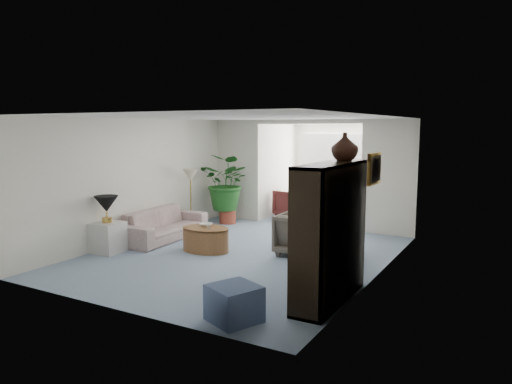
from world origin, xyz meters
The scene contains 26 objects.
floor centered at (0.00, 0.00, 0.00)m, with size 6.00×6.00×0.00m, color #8AA0B7.
sunroom_floor centered at (0.00, 4.10, 0.00)m, with size 2.60×2.60×0.00m, color #8AA0B7.
back_pier_left centered at (-1.90, 3.00, 1.25)m, with size 1.20×0.12×2.50m, color white.
back_pier_right centered at (1.90, 3.00, 1.25)m, with size 1.20×0.12×2.50m, color white.
back_header centered at (0.00, 3.00, 2.45)m, with size 2.60×0.12×0.10m, color white.
window_pane centered at (0.00, 5.18, 1.40)m, with size 2.20×0.02×1.50m, color white.
window_blinds centered at (0.00, 5.15, 1.40)m, with size 2.20×0.02×1.50m, color white.
framed_picture centered at (2.46, -0.10, 1.70)m, with size 0.04×0.50×0.40m, color #C0B499.
sofa centered at (-2.07, 0.34, 0.31)m, with size 2.14×0.84×0.63m, color beige.
end_table centered at (-2.27, -1.01, 0.28)m, with size 0.52×0.52×0.57m, color silver.
table_lamp centered at (-2.27, -1.01, 0.92)m, with size 0.44×0.44×0.30m, color black.
floor_lamp centered at (-2.16, 1.40, 1.25)m, with size 0.36×0.36×0.28m, color beige.
coffee_table centered at (-0.74, -0.03, 0.23)m, with size 0.95×0.95×0.45m, color #945B36.
coffee_bowl centered at (-0.79, 0.07, 0.48)m, with size 0.24×0.24×0.06m, color silver.
coffee_cup centered at (-0.59, -0.13, 0.50)m, with size 0.10×0.10×0.09m, color beige.
wingback_chair centered at (0.96, 0.62, 0.39)m, with size 0.82×0.85×0.77m, color #675D51.
side_table_dark centered at (1.66, 0.92, 0.32)m, with size 0.54×0.43×0.65m, color black.
entertainment_cabinet centered at (2.23, -1.35, 0.93)m, with size 0.45×1.67×1.86m, color black.
cabinet_urn centered at (2.23, -0.85, 2.06)m, with size 0.37×0.37×0.39m, color #321810.
ottoman centered at (1.48, -2.56, 0.22)m, with size 0.55×0.55×0.44m, color #4A5F80.
plant_pot centered at (-1.81, 2.40, 0.16)m, with size 0.40×0.40×0.32m, color #A54230.
house_plant centered at (-1.81, 2.40, 1.00)m, with size 1.23×1.06×1.36m, color #205C1F.
sunroom_chair_blue centered at (0.70, 3.96, 0.35)m, with size 0.76×0.78×0.71m, color #4A5F80.
sunroom_chair_maroon centered at (-0.80, 3.96, 0.36)m, with size 0.77×0.79×0.72m, color #5D251F.
sunroom_table centered at (-0.05, 4.71, 0.27)m, with size 0.45×0.35×0.54m, color #945B36.
shelf_clutter centered at (2.18, -1.35, 1.20)m, with size 0.30×1.14×1.06m.
Camera 1 is at (4.42, -7.23, 2.32)m, focal length 33.53 mm.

